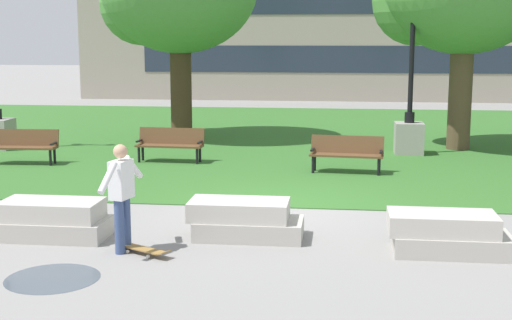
# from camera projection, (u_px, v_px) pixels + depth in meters

# --- Properties ---
(ground_plane) EXTENTS (140.00, 140.00, 0.00)m
(ground_plane) POSITION_uv_depth(u_px,v_px,m) (279.00, 208.00, 14.05)
(ground_plane) COLOR gray
(grass_lawn) EXTENTS (40.00, 20.00, 0.02)m
(grass_lawn) POSITION_uv_depth(u_px,v_px,m) (305.00, 138.00, 23.84)
(grass_lawn) COLOR #336628
(grass_lawn) RESTS_ON ground
(concrete_block_center) EXTENTS (1.80, 0.90, 0.64)m
(concrete_block_center) POSITION_uv_depth(u_px,v_px,m) (53.00, 220.00, 11.93)
(concrete_block_center) COLOR #B2ADA3
(concrete_block_center) RESTS_ON ground
(concrete_block_left) EXTENTS (1.90, 0.90, 0.64)m
(concrete_block_left) POSITION_uv_depth(u_px,v_px,m) (244.00, 220.00, 11.93)
(concrete_block_left) COLOR #B2ADA3
(concrete_block_left) RESTS_ON ground
(concrete_block_right) EXTENTS (1.89, 0.90, 0.64)m
(concrete_block_right) POSITION_uv_depth(u_px,v_px,m) (447.00, 234.00, 11.07)
(concrete_block_right) COLOR #B2ADA3
(concrete_block_right) RESTS_ON ground
(person_skateboarder) EXTENTS (0.33, 1.40, 1.71)m
(person_skateboarder) POSITION_uv_depth(u_px,v_px,m) (122.00, 191.00, 11.03)
(person_skateboarder) COLOR #384C7A
(person_skateboarder) RESTS_ON ground
(skateboard) EXTENTS (0.99, 0.67, 0.14)m
(skateboard) POSITION_uv_depth(u_px,v_px,m) (143.00, 249.00, 11.06)
(skateboard) COLOR olive
(skateboard) RESTS_ON ground
(puddle) EXTENTS (1.32, 1.32, 0.01)m
(puddle) POSITION_uv_depth(u_px,v_px,m) (53.00, 278.00, 9.96)
(puddle) COLOR #47515B
(puddle) RESTS_ON ground
(park_bench_near_left) EXTENTS (1.84, 0.69, 0.90)m
(park_bench_near_left) POSITION_uv_depth(u_px,v_px,m) (347.00, 152.00, 17.61)
(park_bench_near_left) COLOR brown
(park_bench_near_left) RESTS_ON grass_lawn
(park_bench_far_left) EXTENTS (1.83, 0.63, 0.90)m
(park_bench_far_left) POSITION_uv_depth(u_px,v_px,m) (24.00, 144.00, 18.83)
(park_bench_far_left) COLOR brown
(park_bench_far_left) RESTS_ON grass_lawn
(park_bench_far_right) EXTENTS (1.82, 0.61, 0.90)m
(park_bench_far_right) POSITION_uv_depth(u_px,v_px,m) (170.00, 142.00, 19.13)
(park_bench_far_right) COLOR brown
(park_bench_far_right) RESTS_ON grass_lawn
(lamp_post_right) EXTENTS (1.32, 0.80, 5.50)m
(lamp_post_right) POSITION_uv_depth(u_px,v_px,m) (410.00, 116.00, 20.32)
(lamp_post_right) COLOR gray
(lamp_post_right) RESTS_ON grass_lawn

